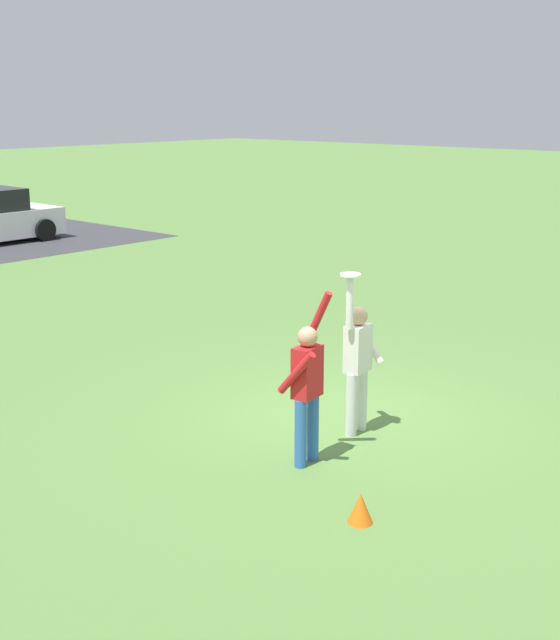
{
  "coord_description": "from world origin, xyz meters",
  "views": [
    {
      "loc": [
        -8.62,
        -6.41,
        4.13
      ],
      "look_at": [
        -0.86,
        0.37,
        1.46
      ],
      "focal_mm": 48.01,
      "sensor_mm": 36.0,
      "label": 1
    }
  ],
  "objects_px": {
    "person_defender": "(307,383)",
    "field_cone_orange": "(360,508)",
    "person_catcher": "(358,359)",
    "frisbee_disc": "(350,275)"
  },
  "relations": [
    {
      "from": "field_cone_orange",
      "to": "person_defender",
      "type": "bearing_deg",
      "value": 59.89
    },
    {
      "from": "person_defender",
      "to": "field_cone_orange",
      "type": "distance_m",
      "value": 1.75
    },
    {
      "from": "person_defender",
      "to": "field_cone_orange",
      "type": "xyz_separation_m",
      "value": [
        -0.77,
        -1.33,
        -0.82
      ]
    },
    {
      "from": "field_cone_orange",
      "to": "frisbee_disc",
      "type": "bearing_deg",
      "value": 40.19
    },
    {
      "from": "person_catcher",
      "to": "field_cone_orange",
      "type": "bearing_deg",
      "value": 30.9
    },
    {
      "from": "person_defender",
      "to": "frisbee_disc",
      "type": "bearing_deg",
      "value": 0.0
    },
    {
      "from": "person_defender",
      "to": "person_catcher",
      "type": "bearing_deg",
      "value": 0.0
    },
    {
      "from": "frisbee_disc",
      "to": "person_catcher",
      "type": "bearing_deg",
      "value": 6.31
    },
    {
      "from": "frisbee_disc",
      "to": "field_cone_orange",
      "type": "xyz_separation_m",
      "value": [
        -1.7,
        -1.44,
        -1.93
      ]
    },
    {
      "from": "person_catcher",
      "to": "frisbee_disc",
      "type": "xyz_separation_m",
      "value": [
        -0.22,
        -0.02,
        1.11
      ]
    }
  ]
}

